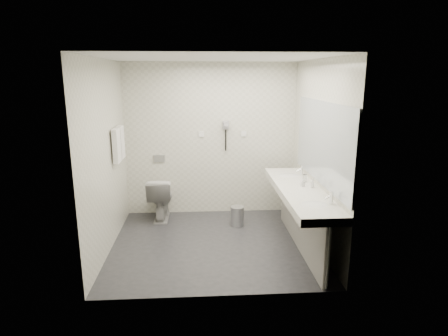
{
  "coord_description": "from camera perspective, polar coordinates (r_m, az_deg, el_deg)",
  "views": [
    {
      "loc": [
        -0.18,
        -4.91,
        2.29
      ],
      "look_at": [
        0.15,
        0.15,
        1.05
      ],
      "focal_mm": 30.51,
      "sensor_mm": 36.0,
      "label": 1
    }
  ],
  "objects": [
    {
      "name": "faucet_near",
      "position": [
        4.54,
        15.79,
        -4.3
      ],
      "size": [
        0.04,
        0.04,
        0.15
      ],
      "primitive_type": "cylinder",
      "color": "silver",
      "rests_on": "vanity_counter"
    },
    {
      "name": "vanity_post_far",
      "position": [
        6.21,
        9.13,
        -4.4
      ],
      "size": [
        0.06,
        0.06,
        0.75
      ],
      "primitive_type": "cylinder",
      "color": "silver",
      "rests_on": "floor"
    },
    {
      "name": "dryer_cradle",
      "position": [
        6.25,
        0.25,
        6.47
      ],
      "size": [
        0.1,
        0.04,
        0.14
      ],
      "primitive_type": "cube",
      "color": "#99989E",
      "rests_on": "wall_back"
    },
    {
      "name": "basin_far",
      "position": [
        5.71,
        9.62,
        -1.23
      ],
      "size": [
        0.4,
        0.31,
        0.05
      ],
      "primitive_type": "ellipsoid",
      "color": "silver",
      "rests_on": "vanity_counter"
    },
    {
      "name": "toilet",
      "position": [
        6.29,
        -9.46,
        -4.45
      ],
      "size": [
        0.4,
        0.69,
        0.69
      ],
      "primitive_type": "imported",
      "rotation": [
        0.0,
        0.0,
        3.12
      ],
      "color": "silver",
      "rests_on": "floor"
    },
    {
      "name": "vanity_post_near",
      "position": [
        4.36,
        15.24,
        -12.84
      ],
      "size": [
        0.06,
        0.06,
        0.75
      ],
      "primitive_type": "cylinder",
      "color": "silver",
      "rests_on": "floor"
    },
    {
      "name": "vanity_counter",
      "position": [
        5.11,
        11.25,
        -3.49
      ],
      "size": [
        0.55,
        2.2,
        0.1
      ],
      "primitive_type": "cube",
      "color": "silver",
      "rests_on": "floor"
    },
    {
      "name": "basin_near",
      "position": [
        4.51,
        13.37,
        -5.48
      ],
      "size": [
        0.4,
        0.31,
        0.05
      ],
      "primitive_type": "ellipsoid",
      "color": "silver",
      "rests_on": "vanity_counter"
    },
    {
      "name": "mirror",
      "position": [
        5.04,
        14.46,
        3.7
      ],
      "size": [
        0.02,
        2.2,
        1.05
      ],
      "primitive_type": "cube",
      "color": "#B2BCC6",
      "rests_on": "wall_right"
    },
    {
      "name": "towel_far",
      "position": [
        5.8,
        -15.24,
        3.73
      ],
      "size": [
        0.07,
        0.24,
        0.48
      ],
      "primitive_type": "cube",
      "color": "white",
      "rests_on": "towel_rail"
    },
    {
      "name": "flush_plate",
      "position": [
        6.38,
        -9.67,
        1.4
      ],
      "size": [
        0.18,
        0.02,
        0.12
      ],
      "primitive_type": "cube",
      "color": "#B2B5BA",
      "rests_on": "wall_back"
    },
    {
      "name": "soap_bottle_a",
      "position": [
        5.16,
        11.72,
        -2.17
      ],
      "size": [
        0.06,
        0.06,
        0.1
      ],
      "primitive_type": "imported",
      "rotation": [
        0.0,
        0.0,
        0.34
      ],
      "color": "white",
      "rests_on": "vanity_counter"
    },
    {
      "name": "pedal_bin",
      "position": [
        5.98,
        2.0,
        -7.28
      ],
      "size": [
        0.27,
        0.27,
        0.3
      ],
      "primitive_type": "cylinder",
      "rotation": [
        0.0,
        0.0,
        -0.32
      ],
      "color": "#B2B5BA",
      "rests_on": "floor"
    },
    {
      "name": "dryer_barrel",
      "position": [
        6.18,
        0.3,
        6.66
      ],
      "size": [
        0.08,
        0.14,
        0.08
      ],
      "primitive_type": "cylinder",
      "rotation": [
        1.57,
        0.0,
        0.0
      ],
      "color": "#99989E",
      "rests_on": "dryer_cradle"
    },
    {
      "name": "towel_rail",
      "position": [
        5.64,
        -15.75,
        5.68
      ],
      "size": [
        0.02,
        0.62,
        0.02
      ],
      "primitive_type": "cylinder",
      "rotation": [
        1.57,
        0.0,
        0.0
      ],
      "color": "silver",
      "rests_on": "wall_left"
    },
    {
      "name": "wall_back",
      "position": [
        6.3,
        -2.04,
        4.22
      ],
      "size": [
        2.8,
        0.0,
        2.8
      ],
      "primitive_type": "plane",
      "rotation": [
        1.57,
        0.0,
        0.0
      ],
      "color": "beige",
      "rests_on": "floor"
    },
    {
      "name": "dryer_cord",
      "position": [
        6.27,
        0.26,
        4.18
      ],
      "size": [
        0.02,
        0.02,
        0.35
      ],
      "primitive_type": "cylinder",
      "color": "black",
      "rests_on": "dryer_cradle"
    },
    {
      "name": "soap_bottle_c",
      "position": [
        5.12,
        13.09,
        -2.22
      ],
      "size": [
        0.06,
        0.06,
        0.13
      ],
      "primitive_type": "imported",
      "rotation": [
        0.0,
        0.0,
        -0.32
      ],
      "color": "white",
      "rests_on": "vanity_counter"
    },
    {
      "name": "towel_near",
      "position": [
        5.53,
        -15.79,
        3.22
      ],
      "size": [
        0.07,
        0.24,
        0.48
      ],
      "primitive_type": "cube",
      "color": "white",
      "rests_on": "towel_rail"
    },
    {
      "name": "glass_left",
      "position": [
        5.39,
        12.0,
        -1.5
      ],
      "size": [
        0.07,
        0.07,
        0.11
      ],
      "primitive_type": "cylinder",
      "rotation": [
        0.0,
        0.0,
        0.3
      ],
      "color": "silver",
      "rests_on": "vanity_counter"
    },
    {
      "name": "floor",
      "position": [
        5.42,
        -1.51,
        -11.25
      ],
      "size": [
        2.8,
        2.8,
        0.0
      ],
      "primitive_type": "plane",
      "color": "#25252A",
      "rests_on": "ground"
    },
    {
      "name": "switch_plate_b",
      "position": [
        6.31,
        2.97,
        5.15
      ],
      "size": [
        0.09,
        0.02,
        0.09
      ],
      "primitive_type": "cube",
      "color": "silver",
      "rests_on": "wall_back"
    },
    {
      "name": "faucet_far",
      "position": [
        5.73,
        11.55,
        -0.32
      ],
      "size": [
        0.04,
        0.04,
        0.15
      ],
      "primitive_type": "cylinder",
      "color": "silver",
      "rests_on": "vanity_counter"
    },
    {
      "name": "ceiling",
      "position": [
        4.92,
        -1.7,
        16.17
      ],
      "size": [
        2.8,
        2.8,
        0.0
      ],
      "primitive_type": "plane",
      "rotation": [
        3.14,
        0.0,
        0.0
      ],
      "color": "silver",
      "rests_on": "wall_back"
    },
    {
      "name": "bin_lid",
      "position": [
        5.92,
        2.01,
        -5.87
      ],
      "size": [
        0.21,
        0.21,
        0.02
      ],
      "primitive_type": "cylinder",
      "color": "#B2B5BA",
      "rests_on": "pedal_bin"
    },
    {
      "name": "wall_front",
      "position": [
        3.76,
        -0.85,
        -2.3
      ],
      "size": [
        2.8,
        0.0,
        2.8
      ],
      "primitive_type": "plane",
      "rotation": [
        -1.57,
        0.0,
        0.0
      ],
      "color": "beige",
      "rests_on": "floor"
    },
    {
      "name": "switch_plate_a",
      "position": [
        6.27,
        -3.42,
        5.09
      ],
      "size": [
        0.09,
        0.02,
        0.09
      ],
      "primitive_type": "cube",
      "color": "silver",
      "rests_on": "wall_back"
    },
    {
      "name": "wall_left",
      "position": [
        5.17,
        -17.3,
        1.5
      ],
      "size": [
        0.0,
        2.6,
        2.6
      ],
      "primitive_type": "plane",
      "rotation": [
        1.57,
        0.0,
        1.57
      ],
      "color": "beige",
      "rests_on": "floor"
    },
    {
      "name": "wall_right",
      "position": [
        5.26,
        13.82,
        1.94
      ],
      "size": [
        0.0,
        2.6,
        2.6
      ],
      "primitive_type": "plane",
      "rotation": [
        1.57,
        0.0,
        -1.57
      ],
      "color": "beige",
      "rests_on": "floor"
    },
    {
      "name": "vanity_panel",
      "position": [
        5.26,
        11.3,
        -7.91
      ],
      "size": [
        0.03,
        2.15,
        0.75
      ],
      "primitive_type": "cube",
      "color": "gray",
      "rests_on": "floor"
    }
  ]
}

